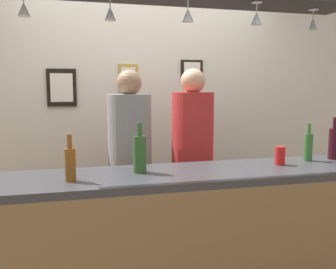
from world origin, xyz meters
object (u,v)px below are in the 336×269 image
bottle_wine_dark_red (334,143)px  picture_frame_upper_small (192,69)px  person_left_grey_shirt (130,155)px  drink_can (280,156)px  picture_frame_caricature (62,88)px  picture_frame_crest (128,78)px  bottle_beer_green_import (308,146)px  bottle_champagne_green (140,153)px  bottle_beer_amber_tall (70,163)px  person_right_red_shirt (192,151)px

bottle_wine_dark_red → picture_frame_upper_small: bearing=117.1°
person_left_grey_shirt → drink_can: 1.14m
picture_frame_upper_small → picture_frame_caricature: bearing=180.0°
drink_can → picture_frame_crest: (-0.81, 1.37, 0.54)m
bottle_wine_dark_red → person_left_grey_shirt: bearing=156.2°
picture_frame_crest → person_left_grey_shirt: bearing=-97.5°
bottle_beer_green_import → bottle_wine_dark_red: bearing=2.3°
bottle_champagne_green → picture_frame_upper_small: size_ratio=1.36×
bottle_wine_dark_red → bottle_beer_amber_tall: bottle_wine_dark_red is taller
bottle_wine_dark_red → picture_frame_crest: 1.88m
person_right_red_shirt → bottle_beer_amber_tall: 1.25m
bottle_wine_dark_red → bottle_beer_green_import: 0.22m
person_left_grey_shirt → drink_can: person_left_grey_shirt is taller
person_right_red_shirt → picture_frame_caricature: 1.34m
person_left_grey_shirt → picture_frame_crest: bearing=82.5°
bottle_champagne_green → bottle_beer_green_import: 1.20m
person_left_grey_shirt → person_right_red_shirt: bearing=0.0°
picture_frame_upper_small → picture_frame_crest: 0.64m
bottle_beer_amber_tall → picture_frame_crest: bearing=70.2°
person_left_grey_shirt → bottle_champagne_green: person_left_grey_shirt is taller
picture_frame_caricature → bottle_beer_amber_tall: bearing=-86.9°
bottle_champagne_green → person_left_grey_shirt: bearing=86.8°
person_left_grey_shirt → bottle_champagne_green: bearing=-93.2°
bottle_beer_amber_tall → bottle_champagne_green: bearing=15.8°
person_left_grey_shirt → bottle_beer_amber_tall: (-0.44, -0.80, 0.12)m
bottle_wine_dark_red → drink_can: 0.49m
bottle_beer_amber_tall → picture_frame_caricature: bearing=93.1°
person_right_red_shirt → bottle_wine_dark_red: (0.86, -0.61, 0.13)m
bottle_wine_dark_red → picture_frame_upper_small: 1.55m
drink_can → bottle_wine_dark_red: bearing=10.1°
person_left_grey_shirt → picture_frame_crest: 0.92m
bottle_beer_amber_tall → person_left_grey_shirt: bearing=61.0°
bottle_beer_amber_tall → picture_frame_crest: size_ratio=1.00×
bottle_beer_green_import → drink_can: (-0.26, -0.08, -0.04)m
picture_frame_caricature → picture_frame_upper_small: size_ratio=1.55×
drink_can → picture_frame_upper_small: picture_frame_upper_small is taller
bottle_beer_amber_tall → picture_frame_crest: picture_frame_crest is taller
person_right_red_shirt → picture_frame_upper_small: 0.99m
person_left_grey_shirt → picture_frame_upper_small: picture_frame_upper_small is taller
bottle_beer_green_import → picture_frame_crest: (-1.07, 1.29, 0.50)m
bottle_beer_green_import → picture_frame_crest: bearing=129.7°
person_left_grey_shirt → bottle_beer_green_import: 1.32m
person_left_grey_shirt → bottle_wine_dark_red: 1.51m
person_left_grey_shirt → picture_frame_upper_small: size_ratio=7.57×
person_left_grey_shirt → bottle_beer_amber_tall: size_ratio=6.40×
bottle_beer_green_import → picture_frame_upper_small: (-0.44, 1.29, 0.58)m
person_right_red_shirt → bottle_champagne_green: 0.89m
bottle_champagne_green → picture_frame_upper_small: (0.76, 1.36, 0.57)m
bottle_beer_green_import → picture_frame_upper_small: 1.48m
bottle_champagne_green → bottle_beer_green_import: bottle_champagne_green is taller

